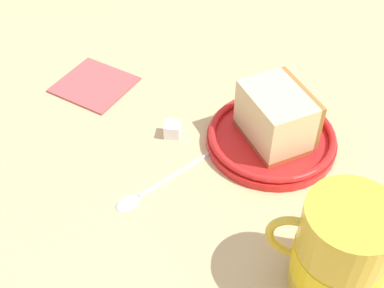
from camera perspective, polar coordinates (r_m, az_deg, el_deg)
The scene contains 7 objects.
ground_plane at distance 62.64cm, azimuth 2.81°, elevation -2.69°, with size 127.68×127.68×2.69cm, color tan.
small_plate at distance 63.70cm, azimuth 8.79°, elevation 0.67°, with size 15.92×15.92×1.95cm.
cake_slice at distance 61.50cm, azimuth 9.36°, elevation 3.06°, with size 10.34×10.97×6.68cm.
tea_mug at distance 49.15cm, azimuth 16.09°, elevation -11.40°, with size 8.57×11.18×11.00cm.
teaspoon at distance 58.19cm, azimuth -5.23°, elevation -5.20°, with size 13.20×5.11×0.80cm.
folded_napkin at distance 73.42cm, azimuth -10.78°, elevation 6.56°, with size 9.09×9.62×0.60cm, color #B24C4C.
sugar_cube at distance 64.08cm, azimuth -2.19°, elevation 1.59°, with size 1.91×1.91×1.91cm, color white.
Camera 1 is at (37.26, 20.61, 44.60)cm, focal length 48.12 mm.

